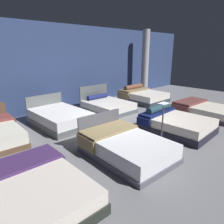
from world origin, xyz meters
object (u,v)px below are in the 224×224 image
bed_0 (36,189)px  bed_5 (60,118)px  bed_1 (125,146)px  bed_6 (107,106)px  price_sign (162,128)px  bed_3 (204,110)px  bed_7 (142,96)px  support_pillar (145,63)px  bed_2 (176,124)px

bed_0 → bed_5: 3.75m
bed_1 → bed_6: bed_6 is taller
bed_5 → bed_6: size_ratio=1.08×
bed_0 → bed_1: (2.26, 0.03, 0.02)m
bed_0 → price_sign: 3.44m
bed_0 → bed_3: bed_0 is taller
bed_1 → bed_7: (4.67, 3.12, 0.02)m
bed_1 → bed_7: 5.62m
bed_6 → bed_7: 2.40m
bed_1 → bed_6: (2.27, 3.10, -0.02)m
bed_0 → bed_3: size_ratio=0.95×
bed_6 → support_pillar: support_pillar is taller
bed_2 → bed_6: (-0.00, 3.15, -0.03)m
bed_7 → support_pillar: size_ratio=0.59×
bed_3 → support_pillar: size_ratio=0.64×
support_pillar → bed_5: bearing=-169.8°
bed_1 → bed_2: (2.28, -0.05, 0.01)m
bed_5 → bed_1: bearing=-89.7°
bed_1 → price_sign: bearing=-9.3°
bed_5 → support_pillar: 6.30m
bed_2 → bed_5: bed_5 is taller
bed_2 → bed_1: bearing=177.2°
bed_1 → bed_3: (4.65, 0.05, -0.04)m
bed_2 → price_sign: price_sign is taller
price_sign → support_pillar: 6.62m
bed_0 → bed_3: bearing=2.2°
bed_7 → price_sign: bearing=-134.9°
bed_3 → bed_5: size_ratio=1.04×
bed_1 → price_sign: (1.16, -0.26, 0.21)m
bed_1 → bed_0: bearing=-175.8°
bed_2 → bed_5: bearing=125.8°
bed_1 → support_pillar: size_ratio=0.64×
bed_0 → bed_7: bed_7 is taller
price_sign → bed_2: bearing=10.8°
price_sign → support_pillar: size_ratio=0.33×
support_pillar → bed_0: bearing=-153.6°
bed_3 → bed_2: bearing=-174.4°
bed_7 → support_pillar: bearing=36.3°
bed_0 → support_pillar: support_pillar is taller
price_sign → support_pillar: (4.84, 4.32, 1.30)m
support_pillar → bed_7: bearing=-144.8°
bed_1 → support_pillar: support_pillar is taller
bed_3 → support_pillar: support_pillar is taller
bed_6 → support_pillar: (3.73, 0.96, 1.53)m
bed_2 → bed_7: bed_7 is taller
bed_6 → bed_2: bearing=-88.2°
bed_5 → bed_7: size_ratio=1.05×
bed_1 → bed_3: bed_1 is taller
bed_5 → bed_0: bearing=-126.8°
bed_0 → bed_7: 7.62m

